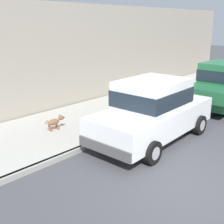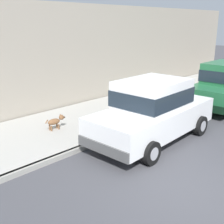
% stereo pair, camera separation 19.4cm
% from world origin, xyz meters
% --- Properties ---
extents(ground_plane, '(80.00, 80.00, 0.00)m').
position_xyz_m(ground_plane, '(0.00, 0.00, 0.00)').
color(ground_plane, '#424247').
extents(curb, '(0.16, 64.00, 0.14)m').
position_xyz_m(curb, '(-3.20, 0.00, 0.07)').
color(curb, gray).
rests_on(curb, ground).
extents(sidewalk, '(3.60, 64.00, 0.14)m').
position_xyz_m(sidewalk, '(-5.00, 0.00, 0.07)').
color(sidewalk, '#A8A59E').
rests_on(sidewalk, ground).
extents(car_white_sedan, '(2.15, 4.66, 1.92)m').
position_xyz_m(car_white_sedan, '(-2.20, 1.73, 0.98)').
color(car_white_sedan, white).
rests_on(car_white_sedan, ground).
extents(car_green_sedan, '(2.15, 4.66, 1.92)m').
position_xyz_m(car_green_sedan, '(-2.19, 7.02, 0.98)').
color(car_green_sedan, '#23663D').
rests_on(car_green_sedan, ground).
extents(dog_brown, '(0.24, 0.76, 0.49)m').
position_xyz_m(dog_brown, '(-4.84, -0.02, 0.43)').
color(dog_brown, brown).
rests_on(dog_brown, sidewalk).
extents(building_facade, '(0.50, 20.00, 4.29)m').
position_xyz_m(building_facade, '(-7.10, 5.52, 2.14)').
color(building_facade, '#9E9384').
rests_on(building_facade, ground).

